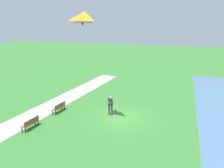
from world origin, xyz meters
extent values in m
plane|color=#33702D|center=(0.00, 0.00, 0.00)|extent=(120.00, 120.00, 0.00)
cube|color=#ADA393|center=(7.39, 2.00, 0.01)|extent=(5.64, 32.08, 0.02)
cube|color=#232328|center=(0.90, -0.23, 0.03)|extent=(0.12, 0.24, 0.06)
cylinder|color=#383842|center=(0.90, -0.25, 0.45)|extent=(0.14, 0.14, 0.82)
cube|color=#232328|center=(1.14, -0.24, 0.03)|extent=(0.12, 0.24, 0.06)
cylinder|color=#383842|center=(1.14, -0.26, 0.45)|extent=(0.14, 0.14, 0.82)
cube|color=#333842|center=(1.02, -0.25, 1.16)|extent=(0.40, 0.23, 0.60)
sphere|color=beige|center=(1.02, -0.25, 1.62)|extent=(0.22, 0.22, 0.22)
ellipsoid|color=black|center=(1.02, -0.27, 1.66)|extent=(0.23, 0.23, 0.13)
cylinder|color=#333842|center=(0.94, -0.03, 1.61)|extent=(0.36, 0.53, 0.43)
cylinder|color=#333842|center=(1.11, -0.03, 1.61)|extent=(0.34, 0.54, 0.43)
sphere|color=beige|center=(1.03, 0.13, 1.74)|extent=(0.10, 0.10, 0.10)
pyramid|color=orange|center=(1.10, 4.31, 8.13)|extent=(1.37, 0.69, 0.59)
cone|color=red|center=(1.13, 4.54, 7.75)|extent=(0.23, 0.23, 0.22)
cylinder|color=black|center=(1.13, 4.54, 7.86)|extent=(1.24, 0.20, 0.02)
cylinder|color=silver|center=(1.08, 2.33, 4.72)|extent=(0.11, 4.42, 5.97)
cube|color=brown|center=(5.64, 0.67, 0.45)|extent=(0.59, 1.54, 0.05)
cube|color=brown|center=(5.45, 0.69, 0.68)|extent=(0.19, 1.50, 0.40)
cube|color=#2D2D33|center=(5.87, 1.32, 0.23)|extent=(0.07, 0.07, 0.45)
cube|color=#2D2D33|center=(5.55, 1.35, 0.23)|extent=(0.07, 0.07, 0.45)
cube|color=#2D2D33|center=(5.73, -0.01, 0.23)|extent=(0.07, 0.07, 0.45)
cube|color=#2D2D33|center=(5.41, 0.02, 0.23)|extent=(0.07, 0.07, 0.45)
cube|color=brown|center=(6.00, 4.15, 0.45)|extent=(0.59, 1.54, 0.05)
cube|color=brown|center=(5.81, 4.17, 0.68)|extent=(0.19, 1.50, 0.40)
cube|color=#2D2D33|center=(6.22, 4.80, 0.23)|extent=(0.07, 0.07, 0.45)
cube|color=#2D2D33|center=(5.91, 4.83, 0.23)|extent=(0.07, 0.07, 0.45)
cube|color=#2D2D33|center=(6.09, 3.47, 0.23)|extent=(0.07, 0.07, 0.45)
cube|color=#2D2D33|center=(5.77, 3.50, 0.23)|extent=(0.07, 0.07, 0.45)
camera|label=1|loc=(-4.68, 16.79, 7.93)|focal=35.52mm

